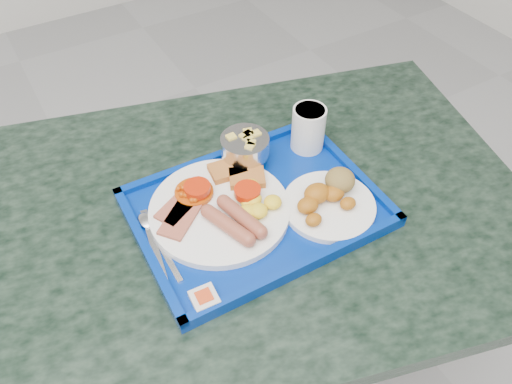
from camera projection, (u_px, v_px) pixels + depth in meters
table at (242, 260)px, 1.07m from camera, size 1.26×1.00×0.69m
tray at (256, 209)px, 0.92m from camera, size 0.45×0.33×0.03m
main_plate at (223, 206)px, 0.90m from camera, size 0.26×0.26×0.04m
bread_plate at (329, 199)px, 0.91m from camera, size 0.17×0.17×0.06m
fruit_bowl at (245, 146)px, 0.97m from camera, size 0.09×0.09×0.07m
juice_cup at (308, 127)px, 1.00m from camera, size 0.07×0.07×0.09m
spoon at (151, 229)px, 0.88m from camera, size 0.03×0.17×0.01m
knife at (155, 249)px, 0.85m from camera, size 0.05×0.19×0.00m
jam_packet at (204, 299)px, 0.78m from camera, size 0.04×0.04×0.02m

